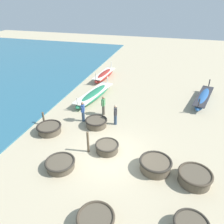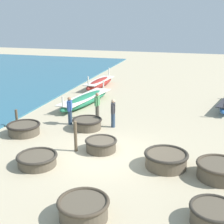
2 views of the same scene
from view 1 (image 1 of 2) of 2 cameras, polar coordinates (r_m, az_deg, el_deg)
name	(u,v)px [view 1 (image 1 of 2)]	position (r m, az deg, el deg)	size (l,w,h in m)	color
ground_plane	(109,155)	(13.24, -0.85, -11.13)	(80.00, 80.00, 0.00)	#BCAD8C
coracle_center	(96,221)	(9.95, -4.26, -26.45)	(1.59, 1.59, 0.62)	brown
coracle_far_right	(195,177)	(12.19, 20.79, -15.58)	(1.72, 1.72, 0.63)	brown
coracle_far_left	(60,164)	(12.59, -13.36, -13.04)	(1.66, 1.66, 0.47)	brown
coracle_beside_post	(96,122)	(15.71, -4.15, -2.74)	(1.59, 1.59, 0.56)	brown
coracle_front_right	(155,165)	(12.33, 11.26, -13.32)	(1.77, 1.77, 0.63)	brown
coracle_upturned	(49,128)	(15.61, -16.08, -4.15)	(1.69, 1.69, 0.56)	brown
coracle_front_left	(107,147)	(13.35, -1.31, -9.14)	(1.45, 1.45, 0.54)	brown
long_boat_ochre_hull	(203,98)	(20.77, 22.74, 3.40)	(2.20, 5.42, 1.31)	#285693
long_boat_white_hull	(104,75)	(24.73, -2.03, 9.58)	(1.35, 4.90, 1.33)	maroon
long_boat_red_hull	(94,95)	(19.94, -4.66, 4.53)	(2.06, 6.03, 1.19)	#237551
fisherman_by_coracle	(115,114)	(15.63, 0.91, -0.59)	(0.29, 0.52, 1.57)	#2D425B
fisherman_hauling	(83,111)	(16.17, -7.61, 0.22)	(0.27, 0.52, 1.57)	#2D425B
fisherman_standing_right	(103,105)	(16.92, -2.27, 1.82)	(0.23, 0.53, 1.57)	#4C473D
mooring_post_shoreline	(88,142)	(13.13, -6.28, -7.80)	(0.14, 0.14, 1.42)	brown
mooring_post_mid_beach	(44,118)	(16.53, -17.45, -1.61)	(0.14, 0.14, 1.00)	brown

